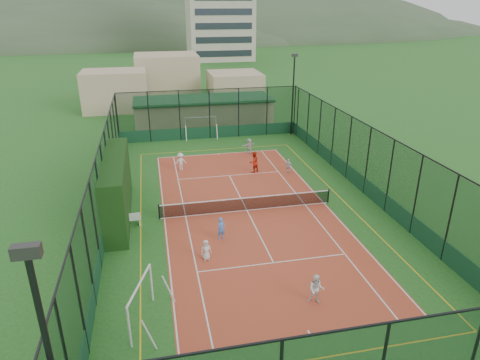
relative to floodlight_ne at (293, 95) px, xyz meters
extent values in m
plane|color=#1F5A1F|center=(-8.60, -16.60, -4.12)|extent=(300.00, 300.00, 0.00)
cube|color=#AF4626|center=(-8.60, -16.60, -4.12)|extent=(11.17, 23.97, 0.01)
cube|color=black|center=(-16.90, -15.53, -2.16)|extent=(1.35, 9.01, 3.94)
imported|color=silver|center=(-12.08, -21.91, -3.53)|extent=(0.62, 0.46, 1.17)
imported|color=#4E88DE|center=(-10.91, -19.92, -3.43)|extent=(0.59, 0.51, 1.37)
imported|color=white|center=(-7.62, -26.56, -3.38)|extent=(0.88, 0.80, 1.48)
imported|color=white|center=(-12.31, -8.13, -3.37)|extent=(1.02, 0.66, 1.49)
imported|color=silver|center=(-3.79, -10.65, -3.50)|extent=(0.78, 0.56, 1.23)
imported|color=silver|center=(-5.79, -5.19, -3.40)|extent=(1.39, 0.76, 1.43)
imported|color=red|center=(-6.49, -9.86, -3.24)|extent=(1.06, 0.99, 1.75)
sphere|color=#CCE033|center=(-6.15, -15.10, -4.08)|extent=(0.07, 0.07, 0.07)
sphere|color=#CCE033|center=(-6.99, -15.59, -4.08)|extent=(0.07, 0.07, 0.07)
sphere|color=#CCE033|center=(-5.90, -15.03, -4.08)|extent=(0.07, 0.07, 0.07)
sphere|color=#CCE033|center=(-11.34, -14.74, -4.08)|extent=(0.07, 0.07, 0.07)
camera|label=1|loc=(-14.42, -41.65, 8.79)|focal=32.00mm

